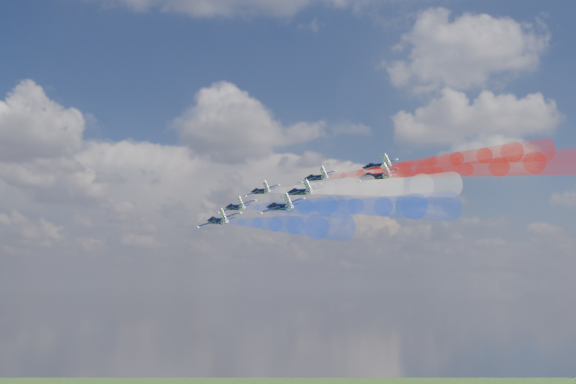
# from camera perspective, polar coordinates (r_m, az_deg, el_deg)

# --- Properties ---
(jet_lead) EXTENTS (15.36, 15.83, 7.67)m
(jet_lead) POSITION_cam_1_polar(r_m,az_deg,el_deg) (166.36, -2.36, 0.06)
(jet_lead) COLOR black
(trail_lead) EXTENTS (28.44, 39.36, 9.76)m
(trail_lead) POSITION_cam_1_polar(r_m,az_deg,el_deg) (141.79, 2.08, 0.31)
(trail_lead) COLOR white
(jet_inner_left) EXTENTS (15.36, 15.83, 7.67)m
(jet_inner_left) POSITION_cam_1_polar(r_m,az_deg,el_deg) (152.59, -4.54, -1.33)
(jet_inner_left) COLOR black
(trail_inner_left) EXTENTS (28.44, 39.36, 9.76)m
(trail_inner_left) POSITION_cam_1_polar(r_m,az_deg,el_deg) (127.57, -0.03, -1.31)
(trail_inner_left) COLOR blue
(jet_inner_right) EXTENTS (15.36, 15.83, 7.67)m
(jet_inner_right) POSITION_cam_1_polar(r_m,az_deg,el_deg) (159.18, 2.44, 1.23)
(jet_inner_right) COLOR black
(trail_inner_right) EXTENTS (28.44, 39.36, 9.76)m
(trail_inner_right) POSITION_cam_1_polar(r_m,az_deg,el_deg) (135.84, 7.96, 1.70)
(trail_inner_right) COLOR red
(jet_outer_left) EXTENTS (15.36, 15.83, 7.67)m
(jet_outer_left) POSITION_cam_1_polar(r_m,az_deg,el_deg) (134.31, -6.07, -2.48)
(jet_outer_left) COLOR black
(trail_outer_left) EXTENTS (28.44, 39.36, 9.76)m
(trail_outer_left) POSITION_cam_1_polar(r_m,az_deg,el_deg) (109.06, -1.14, -2.74)
(trail_outer_left) COLOR blue
(jet_center_third) EXTENTS (15.36, 15.83, 7.67)m
(jet_center_third) POSITION_cam_1_polar(r_m,az_deg,el_deg) (141.90, 1.04, 0.01)
(jet_center_third) COLOR black
(trail_center_third) EXTENTS (28.44, 39.36, 9.76)m
(trail_center_third) POSITION_cam_1_polar(r_m,az_deg,el_deg) (118.26, 7.09, 0.30)
(trail_center_third) COLOR white
(jet_outer_right) EXTENTS (15.36, 15.83, 7.67)m
(jet_outer_right) POSITION_cam_1_polar(r_m,az_deg,el_deg) (153.40, 7.64, 2.19)
(jet_outer_right) COLOR black
(trail_outer_right) EXTENTS (28.44, 39.36, 9.76)m
(trail_outer_right) POSITION_cam_1_polar(r_m,az_deg,el_deg) (131.62, 14.27, 2.82)
(trail_outer_right) COLOR red
(jet_rear_left) EXTENTS (15.36, 15.83, 7.67)m
(jet_rear_left) POSITION_cam_1_polar(r_m,az_deg,el_deg) (126.66, -0.69, -1.29)
(jet_rear_left) COLOR black
(trail_rear_left) EXTENTS (28.44, 39.36, 9.76)m
(trail_rear_left) POSITION_cam_1_polar(r_m,az_deg,el_deg) (102.66, 5.86, -1.26)
(trail_rear_left) COLOR blue
(jet_rear_right) EXTENTS (15.36, 15.83, 7.67)m
(jet_rear_right) POSITION_cam_1_polar(r_m,az_deg,el_deg) (136.42, 7.48, 1.33)
(jet_rear_right) COLOR black
(trail_rear_right) EXTENTS (28.44, 39.36, 9.76)m
(trail_rear_right) POSITION_cam_1_polar(r_m,az_deg,el_deg) (114.70, 15.06, 1.89)
(trail_rear_right) COLOR red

